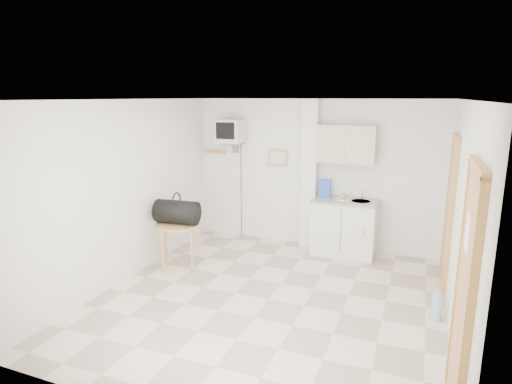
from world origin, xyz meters
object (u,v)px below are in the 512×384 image
at_px(crt_television, 231,132).
at_px(round_table, 178,229).
at_px(duffel_bag, 177,212).
at_px(water_bottle, 437,307).

distance_m(crt_television, round_table, 2.02).
xyz_separation_m(crt_television, round_table, (-0.20, -1.49, -1.34)).
distance_m(duffel_bag, water_bottle, 3.72).
height_order(duffel_bag, water_bottle, duffel_bag).
height_order(crt_television, water_bottle, crt_television).
relative_size(duffel_bag, water_bottle, 1.91).
bearing_deg(crt_television, round_table, -97.64).
relative_size(crt_television, water_bottle, 6.12).
height_order(round_table, water_bottle, round_table).
relative_size(crt_television, round_table, 3.19).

